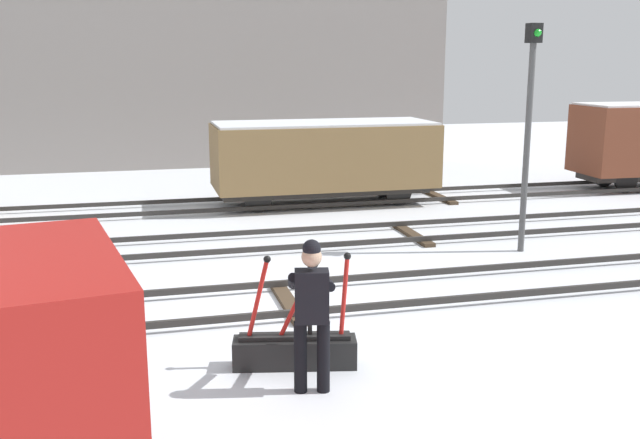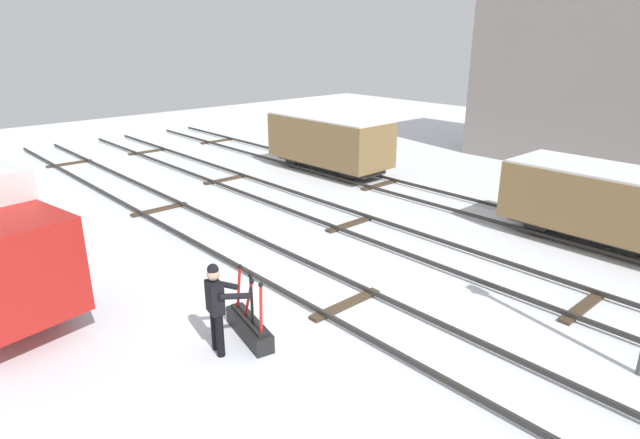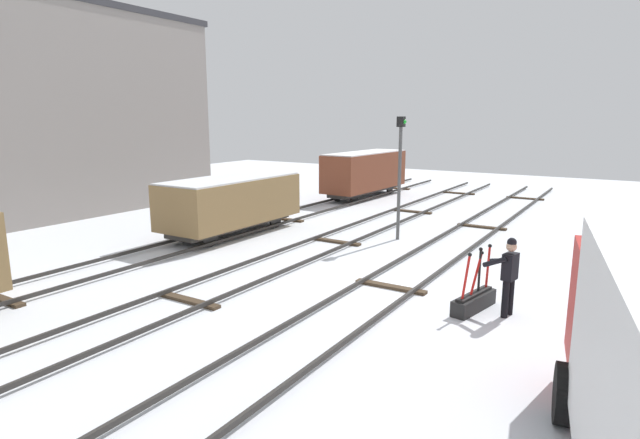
% 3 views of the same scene
% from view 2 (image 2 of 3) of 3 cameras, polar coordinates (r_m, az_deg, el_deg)
% --- Properties ---
extents(ground_plane, '(60.00, 60.00, 0.00)m').
position_cam_2_polar(ground_plane, '(11.69, 2.79, -9.27)').
color(ground_plane, silver).
extents(track_main_line, '(44.00, 1.94, 0.18)m').
position_cam_2_polar(track_main_line, '(11.64, 2.80, -8.80)').
color(track_main_line, '#2D2B28').
rests_on(track_main_line, ground_plane).
extents(track_siding_near, '(44.00, 1.94, 0.18)m').
position_cam_2_polar(track_siding_near, '(14.27, 13.48, -3.81)').
color(track_siding_near, '#2D2B28').
rests_on(track_siding_near, ground_plane).
extents(track_siding_far, '(44.00, 1.94, 0.18)m').
position_cam_2_polar(track_siding_far, '(17.52, 20.95, -0.15)').
color(track_siding_far, '#2D2B28').
rests_on(track_siding_far, ground_plane).
extents(switch_lever_frame, '(1.56, 0.66, 1.45)m').
position_cam_2_polar(switch_lever_frame, '(10.57, -7.60, -11.26)').
color(switch_lever_frame, black).
rests_on(switch_lever_frame, ground_plane).
extents(rail_worker, '(0.64, 0.73, 1.79)m').
position_cam_2_polar(rail_worker, '(9.84, -11.04, -8.82)').
color(rail_worker, black).
rests_on(rail_worker, ground_plane).
extents(freight_car_near_switch, '(5.45, 2.31, 2.36)m').
position_cam_2_polar(freight_car_near_switch, '(22.31, 0.98, 8.51)').
color(freight_car_near_switch, '#2D2B28').
rests_on(freight_car_near_switch, ground_plane).
extents(freight_car_mid_siding, '(5.73, 2.27, 2.17)m').
position_cam_2_polar(freight_car_mid_siding, '(16.29, 29.38, 1.43)').
color(freight_car_mid_siding, '#2D2B28').
rests_on(freight_car_mid_siding, ground_plane).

